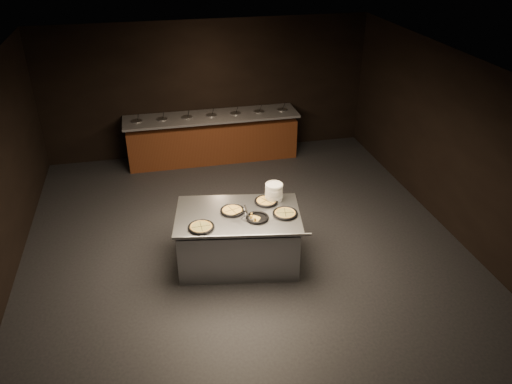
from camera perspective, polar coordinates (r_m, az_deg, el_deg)
room at (r=7.31m, az=-1.24°, el=2.43°), size 7.02×8.02×2.92m
salad_bar at (r=10.93m, az=-4.97°, el=5.91°), size 3.70×0.83×1.18m
serving_counter at (r=7.61m, az=-2.03°, el=-5.43°), size 2.00×1.48×0.88m
plate_stack at (r=7.66m, az=2.06°, el=0.01°), size 0.27×0.27×0.27m
pan_veggie_whole at (r=7.07m, az=-6.29°, el=-3.99°), size 0.38×0.38×0.04m
pan_cheese_whole at (r=7.41m, az=-2.73°, el=-2.12°), size 0.36×0.36×0.04m
pan_cheese_slices_a at (r=7.64m, az=1.18°, el=-1.04°), size 0.37×0.37×0.04m
pan_cheese_slices_b at (r=7.23m, az=0.16°, el=-2.94°), size 0.34×0.34×0.04m
pan_veggie_slices at (r=7.35m, az=3.35°, el=-2.44°), size 0.37×0.37×0.04m
server_left at (r=7.29m, az=-1.20°, el=-2.18°), size 0.10×0.30×0.14m
server_right at (r=7.18m, az=-1.61°, el=-2.66°), size 0.32×0.14×0.16m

